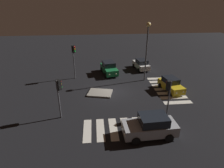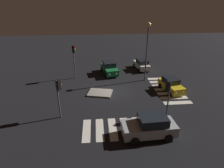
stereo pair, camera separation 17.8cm
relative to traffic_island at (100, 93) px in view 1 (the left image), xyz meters
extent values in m
plane|color=black|center=(1.50, 0.47, -0.09)|extent=(80.00, 80.00, 0.00)
cube|color=gray|center=(0.00, 0.00, 0.00)|extent=(3.23, 2.71, 0.18)
cube|color=gold|center=(8.77, -0.03, 0.56)|extent=(2.32, 4.03, 0.78)
cube|color=black|center=(8.73, 0.19, 1.27)|extent=(1.82, 2.19, 0.63)
cylinder|color=black|center=(9.78, -1.03, 0.21)|extent=(0.33, 0.64, 0.61)
cylinder|color=black|center=(8.21, -1.34, 0.21)|extent=(0.33, 0.64, 0.61)
cylinder|color=black|center=(9.33, 1.27, 0.21)|extent=(0.33, 0.64, 0.61)
cylinder|color=black|center=(7.76, 0.97, 0.21)|extent=(0.33, 0.64, 0.61)
sphere|color=#F2EABF|center=(9.56, -1.77, 0.56)|extent=(0.20, 0.20, 0.20)
sphere|color=#F2EABF|center=(8.69, -1.94, 0.56)|extent=(0.20, 0.20, 0.20)
cube|color=#9EA0A5|center=(3.81, -8.09, 0.67)|extent=(4.49, 2.08, 0.91)
cube|color=black|center=(4.08, -8.08, 1.49)|extent=(2.33, 1.82, 0.73)
cylinder|color=black|center=(2.48, -9.08, 0.27)|extent=(0.72, 0.29, 0.71)
cylinder|color=black|center=(2.40, -7.22, 0.27)|extent=(0.72, 0.29, 0.71)
cylinder|color=black|center=(5.22, -8.97, 0.27)|extent=(0.72, 0.29, 0.71)
cylinder|color=black|center=(5.14, -7.11, 0.27)|extent=(0.72, 0.29, 0.71)
sphere|color=#F2EABF|center=(1.67, -8.71, 0.67)|extent=(0.24, 0.24, 0.24)
sphere|color=#F2EABF|center=(1.63, -7.67, 0.67)|extent=(0.24, 0.24, 0.24)
cube|color=#196B38|center=(1.62, 6.48, 0.63)|extent=(2.51, 4.45, 0.86)
cube|color=black|center=(1.57, 6.73, 1.41)|extent=(1.99, 2.40, 0.70)
cylinder|color=black|center=(2.72, 5.36, 0.25)|extent=(0.36, 0.71, 0.68)
cylinder|color=black|center=(0.98, 5.04, 0.25)|extent=(0.36, 0.71, 0.68)
cylinder|color=black|center=(2.26, 7.92, 0.25)|extent=(0.36, 0.71, 0.68)
cylinder|color=black|center=(0.52, 7.60, 0.25)|extent=(0.36, 0.71, 0.68)
sphere|color=#F2EABF|center=(2.47, 4.55, 0.63)|extent=(0.23, 0.23, 0.23)
sphere|color=#F2EABF|center=(1.50, 4.37, 0.63)|extent=(0.23, 0.23, 0.23)
cube|color=silver|center=(6.92, 8.11, 0.56)|extent=(2.17, 3.97, 0.77)
cube|color=black|center=(6.95, 7.88, 1.26)|extent=(1.75, 2.13, 0.63)
cylinder|color=black|center=(5.95, 9.15, 0.21)|extent=(0.31, 0.63, 0.61)
cylinder|color=black|center=(7.52, 9.39, 0.21)|extent=(0.31, 0.63, 0.61)
cylinder|color=black|center=(6.31, 6.83, 0.21)|extent=(0.31, 0.63, 0.61)
cylinder|color=black|center=(7.88, 7.07, 0.21)|extent=(0.31, 0.63, 0.61)
sphere|color=#F2EABF|center=(6.19, 9.87, 0.56)|extent=(0.20, 0.20, 0.20)
sphere|color=#F2EABF|center=(7.07, 10.00, 0.56)|extent=(0.20, 0.20, 0.20)
cylinder|color=#47474C|center=(-3.95, -4.70, 1.86)|extent=(0.14, 0.14, 3.90)
cube|color=black|center=(-3.82, -4.58, 3.33)|extent=(0.54, 0.54, 0.96)
sphere|color=red|center=(-3.68, -4.44, 3.63)|extent=(0.22, 0.22, 0.22)
sphere|color=orange|center=(-3.68, -4.44, 3.33)|extent=(0.22, 0.22, 0.22)
sphere|color=green|center=(-3.68, -4.44, 3.03)|extent=(0.22, 0.22, 0.22)
cylinder|color=#47474C|center=(6.32, -5.42, 1.77)|extent=(0.14, 0.14, 3.71)
cube|color=black|center=(6.20, -5.28, 3.14)|extent=(0.54, 0.53, 0.96)
sphere|color=red|center=(6.08, -5.13, 3.44)|extent=(0.22, 0.22, 0.22)
sphere|color=orange|center=(6.08, -5.13, 3.14)|extent=(0.22, 0.22, 0.22)
sphere|color=green|center=(6.08, -5.13, 2.84)|extent=(0.22, 0.22, 0.22)
cylinder|color=#47474C|center=(-3.39, 5.19, 2.30)|extent=(0.14, 0.14, 4.79)
cube|color=black|center=(-3.26, 5.06, 4.22)|extent=(0.54, 0.54, 0.96)
sphere|color=red|center=(-3.12, 4.92, 4.52)|extent=(0.22, 0.22, 0.22)
sphere|color=orange|center=(-3.12, 4.92, 4.22)|extent=(0.22, 0.22, 0.22)
sphere|color=green|center=(-3.12, 4.92, 3.92)|extent=(0.22, 0.22, 0.22)
cylinder|color=#47474C|center=(6.36, 3.54, 3.60)|extent=(0.18, 0.18, 7.38)
sphere|color=#F9D172|center=(6.36, 3.54, 7.47)|extent=(0.56, 0.56, 0.56)
cube|color=silver|center=(-1.38, -6.96, -0.08)|extent=(0.70, 3.20, 0.02)
cube|color=silver|center=(-0.23, -6.96, -0.08)|extent=(0.70, 3.20, 0.02)
cube|color=silver|center=(0.92, -6.96, -0.08)|extent=(0.70, 3.20, 0.02)
cube|color=silver|center=(2.07, -6.96, -0.08)|extent=(0.70, 3.20, 0.02)
cube|color=silver|center=(3.22, -6.96, -0.08)|extent=(0.70, 3.20, 0.02)
cube|color=silver|center=(4.37, -6.96, -0.08)|extent=(0.70, 3.20, 0.02)
cube|color=silver|center=(8.52, -2.98, -0.08)|extent=(3.20, 0.70, 0.02)
cube|color=silver|center=(8.52, -1.83, -0.08)|extent=(3.20, 0.70, 0.02)
cube|color=silver|center=(8.52, -0.68, -0.08)|extent=(3.20, 0.70, 0.02)
cube|color=silver|center=(8.52, 0.47, -0.08)|extent=(3.20, 0.70, 0.02)
cube|color=silver|center=(8.52, 1.62, -0.08)|extent=(3.20, 0.70, 0.02)
cube|color=silver|center=(8.52, 2.77, -0.08)|extent=(3.20, 0.70, 0.02)
cube|color=silver|center=(8.52, 3.92, -0.08)|extent=(3.20, 0.70, 0.02)
camera|label=1|loc=(-0.50, -20.64, 10.54)|focal=30.64mm
camera|label=2|loc=(-0.32, -20.65, 10.54)|focal=30.64mm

